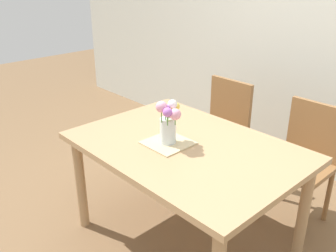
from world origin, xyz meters
The scene contains 7 objects.
ground_plane centered at (0.00, 0.00, 0.00)m, with size 12.00×12.00×0.00m, color brown.
back_wall centered at (0.00, 1.60, 1.40)m, with size 7.00×0.10×2.80m, color silver.
dining_table centered at (0.00, 0.00, 0.66)m, with size 1.42×1.00×0.76m.
chair_left centered at (-0.39, 0.84, 0.52)m, with size 0.42×0.42×0.90m.
chair_right centered at (0.39, 0.84, 0.52)m, with size 0.42×0.42×0.90m.
placemat centered at (-0.09, -0.07, 0.76)m, with size 0.27×0.27×0.01m, color #CCB789.
flower_vase centered at (-0.08, -0.07, 0.93)m, with size 0.20×0.17×0.29m.
Camera 1 is at (1.44, -1.50, 1.79)m, focal length 39.54 mm.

